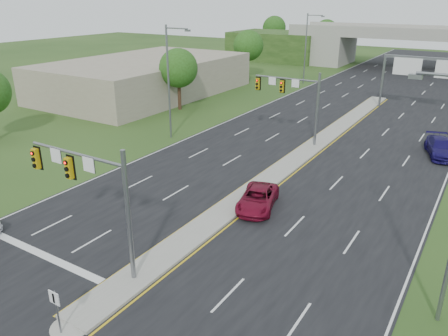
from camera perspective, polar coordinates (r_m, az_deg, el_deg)
name	(u,v)px	position (r m, az deg, el deg)	size (l,w,h in m)	color
ground	(134,280)	(23.36, -11.65, -14.12)	(240.00, 240.00, 0.00)	#223F16
road	(346,123)	(51.98, 15.68, 5.74)	(24.00, 160.00, 0.02)	black
median	(306,151)	(41.04, 10.70, 2.16)	(2.00, 54.00, 0.16)	gray
median_nose	(71,325)	(21.27, -19.41, -18.78)	(2.00, 2.00, 0.16)	gray
lane_markings	(322,135)	(46.56, 12.74, 4.23)	(23.72, 160.00, 0.01)	gold
signal_mast_near	(92,186)	(22.50, -16.89, -2.25)	(6.62, 0.60, 7.00)	slate
signal_mast_far	(295,95)	(42.34, 9.25, 9.36)	(6.62, 0.60, 7.00)	slate
keep_right_sign	(56,305)	(20.18, -21.11, -16.39)	(0.60, 0.13, 2.20)	slate
sign_gantry	(431,70)	(59.22, 25.41, 11.54)	(11.58, 0.44, 6.67)	slate
overpass	(420,51)	(94.83, 24.24, 13.72)	(80.00, 14.00, 8.10)	gray
lightpole_l_mid	(170,78)	(43.51, -7.08, 11.65)	(2.85, 0.25, 11.00)	slate
lightpole_l_far	(307,45)	(73.82, 10.77, 15.45)	(2.85, 0.25, 11.00)	slate
tree_l_near	(178,68)	(55.50, -5.98, 12.84)	(4.80, 4.80, 7.60)	#382316
tree_l_mid	(248,46)	(78.43, 3.21, 15.68)	(5.20, 5.20, 8.12)	#382316
tree_back_a	(274,28)	(119.36, 6.58, 17.73)	(6.00, 6.00, 8.85)	#382316
tree_back_b	(326,31)	(114.02, 13.20, 16.99)	(5.60, 5.60, 8.32)	#382316
commercial_building	(146,77)	(66.06, -10.21, 11.65)	(18.00, 30.00, 5.00)	gray
car_far_a	(258,199)	(29.66, 4.41, -4.00)	(2.25, 4.88, 1.36)	maroon
car_far_b	(441,148)	(43.72, 26.51, 2.40)	(2.20, 5.41, 1.57)	#150D51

